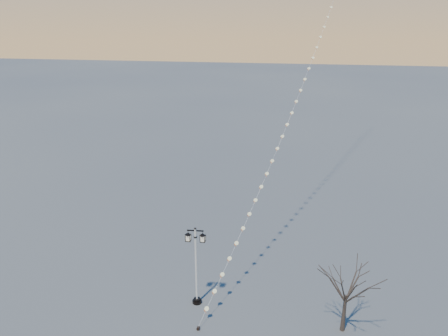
# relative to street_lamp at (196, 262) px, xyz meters

# --- Properties ---
(ground) EXTENTS (300.00, 300.00, 0.00)m
(ground) POSITION_rel_street_lamp_xyz_m (1.27, -2.36, -2.99)
(ground) COLOR #535553
(ground) RESTS_ON ground
(street_lamp) EXTENTS (1.37, 0.60, 5.41)m
(street_lamp) POSITION_rel_street_lamp_xyz_m (0.00, 0.00, 0.00)
(street_lamp) COLOR black
(street_lamp) RESTS_ON ground
(bare_tree) EXTENTS (2.65, 2.65, 4.40)m
(bare_tree) POSITION_rel_street_lamp_xyz_m (9.02, -1.02, 0.07)
(bare_tree) COLOR #332A22
(bare_tree) RESTS_ON ground
(kite_train) EXTENTS (12.14, 38.76, 30.55)m
(kite_train) POSITION_rel_street_lamp_xyz_m (6.42, 16.61, 12.17)
(kite_train) COLOR black
(kite_train) RESTS_ON ground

